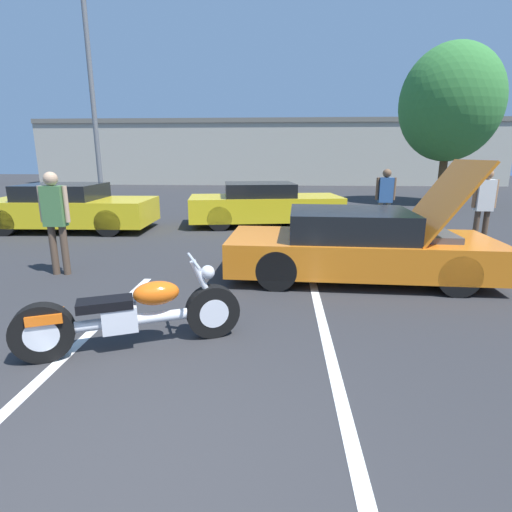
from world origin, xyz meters
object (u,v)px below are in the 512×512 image
object	(u,v)px
light_pole	(94,95)
parked_car_right_row	(264,205)
parked_car_left_row	(70,208)
spectator_far_lot	(484,202)
tree_background	(450,103)
show_car_hood_open	(360,246)
spectator_midground	(385,195)
spectator_near_motorcycle	(55,214)
motorcycle	(132,315)

from	to	relation	value
light_pole	parked_car_right_row	size ratio (longest dim) A/B	1.64
parked_car_left_row	spectator_far_lot	distance (m)	10.47
parked_car_left_row	spectator_far_lot	size ratio (longest dim) A/B	2.55
parked_car_left_row	parked_car_right_row	distance (m)	5.49
tree_background	show_car_hood_open	xyz separation A→B (m)	(-5.44, -10.94, -3.49)
tree_background	spectator_midground	xyz separation A→B (m)	(-4.02, -6.75, -3.05)
show_car_hood_open	parked_car_left_row	size ratio (longest dim) A/B	0.98
parked_car_left_row	spectator_near_motorcycle	size ratio (longest dim) A/B	2.53
parked_car_left_row	spectator_far_lot	world-z (taller)	spectator_far_lot
tree_background	parked_car_right_row	distance (m)	9.89
light_pole	spectator_near_motorcycle	size ratio (longest dim) A/B	4.26
show_car_hood_open	motorcycle	bearing A→B (deg)	-134.72
parked_car_right_row	spectator_midground	xyz separation A→B (m)	(3.26, -1.01, 0.40)
spectator_far_lot	show_car_hood_open	bearing A→B (deg)	-142.27
tree_background	spectator_far_lot	bearing A→B (deg)	-105.27
parked_car_right_row	spectator_near_motorcycle	xyz separation A→B (m)	(-3.37, -5.29, 0.46)
light_pole	spectator_far_lot	world-z (taller)	light_pole
tree_background	parked_car_left_row	size ratio (longest dim) A/B	1.41
spectator_midground	show_car_hood_open	bearing A→B (deg)	-108.82
motorcycle	spectator_near_motorcycle	distance (m)	3.55
light_pole	parked_car_left_row	bearing A→B (deg)	-76.88
parked_car_left_row	tree_background	bearing A→B (deg)	26.95
parked_car_right_row	spectator_midground	bearing A→B (deg)	-26.10
motorcycle	spectator_near_motorcycle	world-z (taller)	spectator_near_motorcycle
light_pole	spectator_near_motorcycle	distance (m)	9.82
light_pole	spectator_far_lot	bearing A→B (deg)	-28.87
parked_car_right_row	spectator_near_motorcycle	world-z (taller)	spectator_near_motorcycle
light_pole	tree_background	bearing A→B (deg)	9.27
show_car_hood_open	spectator_near_motorcycle	world-z (taller)	show_car_hood_open
light_pole	show_car_hood_open	world-z (taller)	light_pole
tree_background	motorcycle	bearing A→B (deg)	-121.50
light_pole	show_car_hood_open	distance (m)	12.55
motorcycle	parked_car_right_row	xyz separation A→B (m)	(1.10, 7.93, 0.23)
show_car_hood_open	spectator_midground	size ratio (longest dim) A/B	2.61
parked_car_right_row	parked_car_left_row	bearing A→B (deg)	-176.93
light_pole	show_car_hood_open	size ratio (longest dim) A/B	1.72
tree_background	spectator_midground	size ratio (longest dim) A/B	3.75
motorcycle	parked_car_left_row	size ratio (longest dim) A/B	0.50
parked_car_left_row	parked_car_right_row	size ratio (longest dim) A/B	0.97
spectator_midground	motorcycle	bearing A→B (deg)	-122.22
motorcycle	spectator_near_motorcycle	bearing A→B (deg)	108.36
show_car_hood_open	spectator_far_lot	xyz separation A→B (m)	(3.12, 2.41, 0.49)
spectator_midground	light_pole	bearing A→B (deg)	155.10
parked_car_right_row	spectator_far_lot	world-z (taller)	spectator_far_lot
parked_car_right_row	spectator_midground	distance (m)	3.44
spectator_near_motorcycle	parked_car_right_row	bearing A→B (deg)	57.49
motorcycle	parked_car_left_row	xyz separation A→B (m)	(-4.28, 6.79, 0.24)
parked_car_left_row	spectator_near_motorcycle	world-z (taller)	spectator_near_motorcycle
spectator_near_motorcycle	light_pole	bearing A→B (deg)	109.31
spectator_near_motorcycle	spectator_far_lot	xyz separation A→B (m)	(8.32, 2.50, -0.01)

